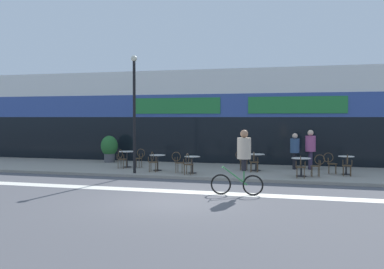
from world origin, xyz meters
name	(u,v)px	position (x,y,z in m)	size (l,w,h in m)	color
ground_plane	(174,201)	(0.00, 0.00, 0.00)	(120.00, 120.00, 0.00)	#4C4C51
sidewalk_slab	(223,171)	(0.00, 7.25, 0.06)	(40.00, 5.50, 0.12)	gray
storefront_facade	(241,117)	(0.00, 11.96, 2.50)	(40.00, 4.06, 5.01)	silver
bike_lane_stripe	(189,192)	(0.00, 1.63, 0.00)	(36.00, 0.70, 0.01)	silver
bistro_table_0	(127,156)	(-4.64, 7.01, 0.67)	(0.79, 0.79, 0.77)	black
bistro_table_1	(158,159)	(-2.77, 6.14, 0.62)	(0.71, 0.71, 0.70)	black
bistro_table_2	(192,161)	(-1.00, 5.61, 0.64)	(0.67, 0.67, 0.73)	black
bistro_table_3	(256,159)	(1.49, 7.29, 0.66)	(0.78, 0.78, 0.75)	black
bistro_table_4	(301,163)	(3.51, 5.86, 0.66)	(0.78, 0.78, 0.74)	black
bistro_table_5	(346,162)	(5.30, 6.94, 0.66)	(0.65, 0.65, 0.77)	black
cafe_chair_0_near	(121,158)	(-4.65, 6.38, 0.64)	(0.42, 0.59, 0.90)	#4C3823
cafe_chair_0_side	(139,157)	(-4.02, 7.00, 0.64)	(0.58, 0.42, 0.90)	#4C3823
cafe_chair_1_near	(153,160)	(-2.76, 5.51, 0.64)	(0.44, 0.59, 0.90)	#4C3823
cafe_chair_2_near	(188,163)	(-1.00, 4.99, 0.64)	(0.42, 0.58, 0.90)	#4C3823
cafe_chair_2_side	(178,161)	(-1.63, 5.61, 0.64)	(0.58, 0.40, 0.90)	#4C3823
cafe_chair_3_near	(254,160)	(1.49, 6.66, 0.64)	(0.41, 0.58, 0.90)	#4C3823
cafe_chair_3_side	(242,159)	(0.87, 7.28, 0.64)	(0.59, 0.43, 0.90)	#4C3823
cafe_chair_4_near	(301,165)	(3.51, 5.24, 0.64)	(0.40, 0.58, 0.90)	#4C3823
cafe_chair_4_side	(317,164)	(4.14, 5.87, 0.64)	(0.60, 0.46, 0.90)	#4C3823
cafe_chair_5_near	(347,164)	(5.30, 6.32, 0.64)	(0.41, 0.58, 0.90)	#4C3823
cafe_chair_5_side	(331,162)	(4.68, 6.94, 0.64)	(0.58, 0.41, 0.90)	#4C3823
planter_pot	(109,148)	(-6.52, 8.94, 0.90)	(0.90, 0.90, 1.41)	#4C4C51
lamp_post	(134,105)	(-3.39, 4.97, 3.02)	(0.26, 0.26, 5.01)	black
cyclist_0	(242,157)	(1.83, 1.50, 1.24)	(1.70, 0.54, 2.11)	black
pedestrian_near_end	(310,146)	(3.83, 8.45, 1.20)	(0.55, 0.55, 1.81)	#382D47
pedestrian_far_end	(295,148)	(3.14, 8.32, 1.11)	(0.53, 0.53, 1.66)	black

